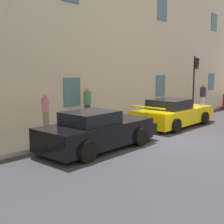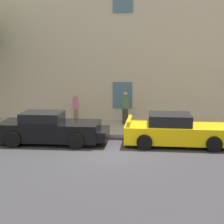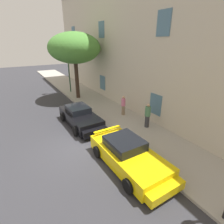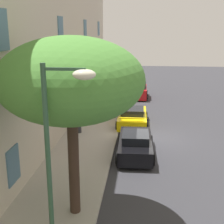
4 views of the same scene
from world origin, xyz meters
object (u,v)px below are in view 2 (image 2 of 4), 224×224
(pedestrian_admiring, at_px, (125,108))
(sportscar_yellow_flank, at_px, (181,131))
(pedestrian_strolling, at_px, (76,108))
(sportscar_red_lead, at_px, (54,129))

(pedestrian_admiring, bearing_deg, sportscar_yellow_flank, -52.09)
(sportscar_yellow_flank, distance_m, pedestrian_strolling, 6.31)
(pedestrian_admiring, bearing_deg, sportscar_red_lead, -126.69)
(sportscar_red_lead, height_order, pedestrian_strolling, pedestrian_strolling)
(pedestrian_admiring, relative_size, pedestrian_strolling, 1.08)
(sportscar_yellow_flank, relative_size, pedestrian_admiring, 2.81)
(pedestrian_admiring, height_order, pedestrian_strolling, pedestrian_admiring)
(sportscar_yellow_flank, bearing_deg, pedestrian_admiring, 127.91)
(sportscar_red_lead, xyz_separation_m, pedestrian_admiring, (2.86, 3.84, 0.42))
(sportscar_yellow_flank, xyz_separation_m, pedestrian_strolling, (-5.39, 3.26, 0.39))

